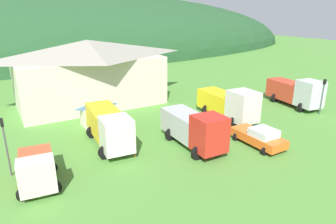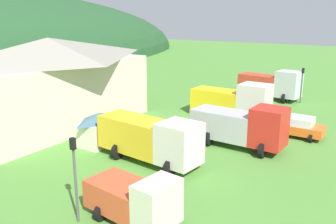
% 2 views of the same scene
% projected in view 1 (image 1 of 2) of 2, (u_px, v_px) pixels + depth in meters
% --- Properties ---
extents(ground_plane, '(200.00, 200.00, 0.00)m').
position_uv_depth(ground_plane, '(187.00, 141.00, 26.69)').
color(ground_plane, '#518C38').
extents(forested_hill_backdrop, '(159.29, 60.00, 31.73)m').
position_uv_depth(forested_hill_backdrop, '(49.00, 53.00, 79.85)').
color(forested_hill_backdrop, '#234C28').
rests_on(forested_hill_backdrop, ground).
extents(depot_building, '(17.61, 9.52, 7.71)m').
position_uv_depth(depot_building, '(89.00, 72.00, 35.90)').
color(depot_building, beige).
rests_on(depot_building, ground).
extents(play_shed_cream, '(3.22, 2.19, 2.51)m').
position_uv_depth(play_shed_cream, '(97.00, 112.00, 30.12)').
color(play_shed_cream, beige).
rests_on(play_shed_cream, ground).
extents(light_truck_cream, '(2.91, 4.83, 2.54)m').
position_uv_depth(light_truck_cream, '(37.00, 169.00, 19.51)').
color(light_truck_cream, beige).
rests_on(light_truck_cream, ground).
extents(heavy_rig_striped, '(3.46, 7.68, 3.19)m').
position_uv_depth(heavy_rig_striped, '(109.00, 126.00, 25.33)').
color(heavy_rig_striped, silver).
rests_on(heavy_rig_striped, ground).
extents(crane_truck_red, '(3.21, 7.01, 3.34)m').
position_uv_depth(crane_truck_red, '(194.00, 128.00, 24.99)').
color(crane_truck_red, red).
rests_on(crane_truck_red, ground).
extents(flatbed_truck_yellow, '(3.24, 7.55, 3.54)m').
position_uv_depth(flatbed_truck_yellow, '(229.00, 104.00, 31.21)').
color(flatbed_truck_yellow, silver).
rests_on(flatbed_truck_yellow, ground).
extents(tow_truck_silver, '(3.56, 7.38, 3.50)m').
position_uv_depth(tow_truck_silver, '(296.00, 92.00, 35.70)').
color(tow_truck_silver, silver).
rests_on(tow_truck_silver, ground).
extents(service_pickup_orange, '(2.45, 4.85, 1.66)m').
position_uv_depth(service_pickup_orange, '(259.00, 137.00, 25.51)').
color(service_pickup_orange, orange).
rests_on(service_pickup_orange, ground).
extents(traffic_light_west, '(0.20, 0.32, 4.24)m').
position_uv_depth(traffic_light_west, '(5.00, 141.00, 20.31)').
color(traffic_light_west, '#4C4C51').
rests_on(traffic_light_west, ground).
extents(traffic_light_east, '(0.20, 0.32, 3.93)m').
position_uv_depth(traffic_light_east, '(323.00, 93.00, 32.77)').
color(traffic_light_east, '#4C4C51').
rests_on(traffic_light_east, ground).
extents(traffic_cone_near_pickup, '(0.36, 0.36, 0.51)m').
position_uv_depth(traffic_cone_near_pickup, '(135.00, 157.00, 23.82)').
color(traffic_cone_near_pickup, orange).
rests_on(traffic_cone_near_pickup, ground).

